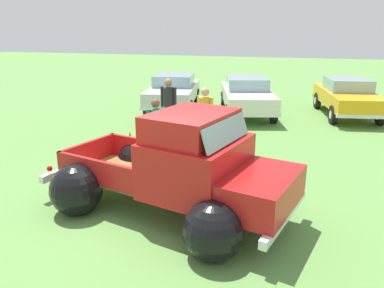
# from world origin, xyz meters

# --- Properties ---
(ground_plane) EXTENTS (80.00, 80.00, 0.00)m
(ground_plane) POSITION_xyz_m (0.00, 0.00, 0.00)
(ground_plane) COLOR #609347
(vintage_pickup_truck) EXTENTS (4.94, 3.56, 1.96)m
(vintage_pickup_truck) POSITION_xyz_m (0.38, -0.09, 0.76)
(vintage_pickup_truck) COLOR black
(vintage_pickup_truck) RESTS_ON ground
(show_car_0) EXTENTS (2.65, 4.73, 1.43)m
(show_car_0) POSITION_xyz_m (-2.97, 8.70, 0.78)
(show_car_0) COLOR black
(show_car_0) RESTS_ON ground
(show_car_1) EXTENTS (2.98, 4.86, 1.43)m
(show_car_1) POSITION_xyz_m (0.09, 8.65, 0.78)
(show_car_1) COLOR black
(show_car_1) RESTS_ON ground
(show_car_2) EXTENTS (2.54, 4.56, 1.43)m
(show_car_2) POSITION_xyz_m (3.84, 9.45, 0.78)
(show_car_2) COLOR black
(show_car_2) RESTS_ON ground
(spectator_0) EXTENTS (0.47, 0.49, 1.66)m
(spectator_0) POSITION_xyz_m (-1.09, 2.22, 0.94)
(spectator_0) COLOR navy
(spectator_0) RESTS_ON ground
(spectator_1) EXTENTS (0.54, 0.38, 1.83)m
(spectator_1) POSITION_xyz_m (-1.65, 4.57, 1.05)
(spectator_1) COLOR navy
(spectator_1) RESTS_ON ground
(spectator_2) EXTENTS (0.52, 0.45, 1.78)m
(spectator_2) POSITION_xyz_m (-0.22, 3.53, 1.02)
(spectator_2) COLOR #4C4742
(spectator_2) RESTS_ON ground
(lane_cone_0) EXTENTS (0.36, 0.36, 0.63)m
(lane_cone_0) POSITION_xyz_m (-0.40, 2.48, 0.31)
(lane_cone_0) COLOR black
(lane_cone_0) RESTS_ON ground
(lane_cone_1) EXTENTS (0.36, 0.36, 0.63)m
(lane_cone_1) POSITION_xyz_m (-2.10, 2.79, 0.31)
(lane_cone_1) COLOR black
(lane_cone_1) RESTS_ON ground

